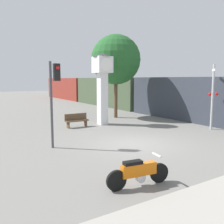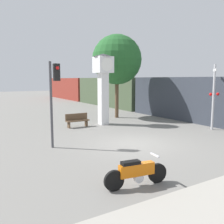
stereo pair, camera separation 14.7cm
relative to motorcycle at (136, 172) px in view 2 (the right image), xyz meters
The scene contains 8 objects.
ground_plane 5.06m from the motorcycle, 53.67° to the left, with size 120.00×120.00×0.00m, color slate.
motorcycle is the anchor object (origin of this frame).
clock_tower 11.02m from the motorcycle, 65.94° to the left, with size 1.36×1.36×5.01m.
freight_train 23.56m from the motorcycle, 60.63° to the left, with size 2.80×38.58×3.40m.
traffic_light 6.10m from the motorcycle, 96.42° to the left, with size 0.50×0.35×4.06m.
railroad_crossing_signal 10.53m from the motorcycle, 24.99° to the left, with size 0.90×0.82×4.17m.
street_tree 14.45m from the motorcycle, 59.97° to the left, with size 4.10×4.10×6.89m.
bench 10.00m from the motorcycle, 76.68° to the left, with size 1.60×0.44×0.92m.
Camera 2 is at (-7.38, -9.84, 3.24)m, focal length 40.00 mm.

